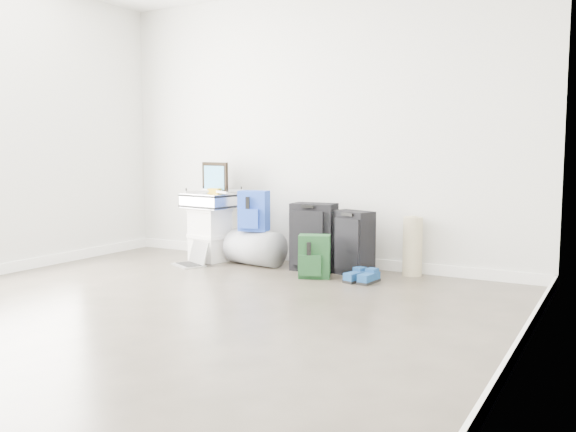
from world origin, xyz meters
The scene contains 14 objects.
ground centered at (0.00, 0.00, 0.00)m, with size 5.00×5.00×0.00m, color #373228.
room_envelope centered at (0.00, 0.02, 1.72)m, with size 4.52×5.02×2.71m.
boxes_stack centered at (-1.01, 2.09, 0.28)m, with size 0.44×0.38×0.55m.
briefcase centered at (-1.01, 2.09, 0.62)m, with size 0.50×0.37×0.15m, color #B2B2B7.
painting centered at (-1.01, 2.19, 0.85)m, with size 0.41×0.16×0.32m.
drone centered at (-0.93, 2.07, 0.72)m, with size 0.55×0.55×0.06m.
duffel_bag centered at (-0.47, 2.12, 0.17)m, with size 0.34×0.34×0.55m, color gray.
blue_backpack centered at (-0.47, 2.09, 0.53)m, with size 0.31×0.26×0.39m.
large_suitcase centered at (0.15, 2.15, 0.32)m, with size 0.43×0.30×0.64m.
green_backpack centered at (0.32, 1.84, 0.19)m, with size 0.32×0.28×0.38m.
carry_on centered at (0.55, 2.15, 0.29)m, with size 0.42×0.34×0.58m.
shoes centered at (0.77, 1.88, 0.04)m, with size 0.26×0.27×0.09m.
rolled_rug centered at (1.05, 2.37, 0.27)m, with size 0.17×0.17×0.53m, color tan.
laptop centered at (-0.99, 1.79, 0.06)m, with size 0.40×0.36×0.24m.
Camera 1 is at (2.72, -2.91, 1.11)m, focal length 38.00 mm.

